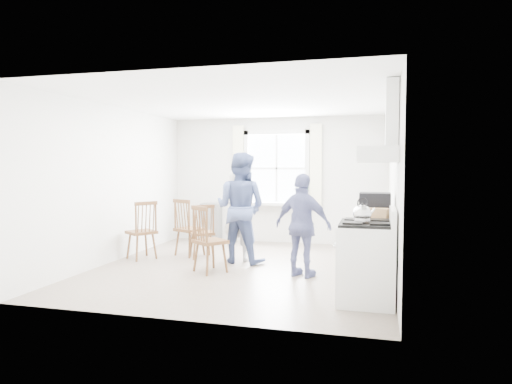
# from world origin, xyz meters

# --- Properties ---
(room_shell) EXTENTS (4.62, 5.12, 2.64)m
(room_shell) POSITION_xyz_m (0.00, 0.00, 1.30)
(room_shell) COLOR gray
(room_shell) RESTS_ON ground
(window_assembly) EXTENTS (1.88, 0.24, 1.70)m
(window_assembly) POSITION_xyz_m (0.00, 2.45, 1.46)
(window_assembly) COLOR white
(window_assembly) RESTS_ON room_shell
(range_hood) EXTENTS (0.45, 0.76, 0.94)m
(range_hood) POSITION_xyz_m (2.07, -1.35, 1.90)
(range_hood) COLOR silver
(range_hood) RESTS_ON room_shell
(shelf_unit) EXTENTS (0.40, 0.30, 0.80)m
(shelf_unit) POSITION_xyz_m (-1.40, 2.33, 0.40)
(shelf_unit) COLOR slate
(shelf_unit) RESTS_ON ground
(gas_stove) EXTENTS (0.68, 0.76, 1.12)m
(gas_stove) POSITION_xyz_m (1.91, -1.35, 0.48)
(gas_stove) COLOR white
(gas_stove) RESTS_ON ground
(kettle) EXTENTS (0.21, 0.21, 0.30)m
(kettle) POSITION_xyz_m (1.86, -1.42, 1.05)
(kettle) COLOR silver
(kettle) RESTS_ON gas_stove
(low_cabinet) EXTENTS (0.50, 0.55, 0.90)m
(low_cabinet) POSITION_xyz_m (1.98, -0.65, 0.45)
(low_cabinet) COLOR silver
(low_cabinet) RESTS_ON ground
(stereo_stack) EXTENTS (0.40, 0.35, 0.35)m
(stereo_stack) POSITION_xyz_m (2.00, -0.62, 1.08)
(stereo_stack) COLOR black
(stereo_stack) RESTS_ON low_cabinet
(cardboard_box) EXTENTS (0.33, 0.29, 0.17)m
(cardboard_box) POSITION_xyz_m (2.04, -0.86, 0.99)
(cardboard_box) COLOR #A87F51
(cardboard_box) RESTS_ON low_cabinet
(windsor_chair_a) EXTENTS (0.55, 0.54, 0.95)m
(windsor_chair_a) POSITION_xyz_m (-0.87, 0.49, 0.58)
(windsor_chair_a) COLOR #4F3019
(windsor_chair_a) RESTS_ON ground
(windsor_chair_b) EXTENTS (0.60, 0.59, 1.02)m
(windsor_chair_b) POSITION_xyz_m (-0.47, -0.47, 0.62)
(windsor_chair_b) COLOR #4F3019
(windsor_chair_b) RESTS_ON ground
(windsor_chair_c) EXTENTS (0.58, 0.59, 1.01)m
(windsor_chair_c) POSITION_xyz_m (-1.81, 0.17, 0.62)
(windsor_chair_c) COLOR #4F3019
(windsor_chair_c) RESTS_ON ground
(person_left) EXTENTS (0.68, 0.68, 1.58)m
(person_left) POSITION_xyz_m (-0.25, 0.53, 0.79)
(person_left) COLOR silver
(person_left) RESTS_ON ground
(person_mid) EXTENTS (1.03, 1.03, 1.83)m
(person_mid) POSITION_xyz_m (-0.16, 0.40, 0.91)
(person_mid) COLOR #44527E
(person_mid) RESTS_ON ground
(person_right) EXTENTS (1.12, 1.12, 1.50)m
(person_right) POSITION_xyz_m (0.99, -0.33, 0.75)
(person_right) COLOR navy
(person_right) RESTS_ON ground
(potted_plant) EXTENTS (0.26, 0.26, 0.37)m
(potted_plant) POSITION_xyz_m (0.60, 2.36, 1.03)
(potted_plant) COLOR #2E6735
(potted_plant) RESTS_ON window_assembly
(windsor_chair_d) EXTENTS (0.57, 0.57, 1.03)m
(windsor_chair_d) POSITION_xyz_m (-1.26, 0.62, 0.63)
(windsor_chair_d) COLOR #4F3019
(windsor_chair_d) RESTS_ON ground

